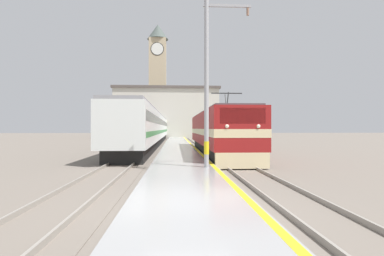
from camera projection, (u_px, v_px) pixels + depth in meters
name	position (u px, v px, depth m)	size (l,w,h in m)	color
ground_plane	(178.00, 145.00, 37.72)	(200.00, 200.00, 0.00)	#70665B
platform	(179.00, 146.00, 32.73)	(3.19, 140.00, 0.32)	#999999
rail_track_near	(206.00, 147.00, 32.90)	(2.83, 140.00, 0.16)	#70665B
rail_track_far	(147.00, 147.00, 32.54)	(2.83, 140.00, 0.16)	#70665B
locomotive_train	(217.00, 132.00, 24.24)	(2.92, 18.79, 4.45)	black
passenger_train	(152.00, 128.00, 39.70)	(2.92, 47.25, 3.91)	black
catenary_mast	(208.00, 77.00, 13.83)	(2.24, 0.23, 8.30)	#9E9EA3
clock_tower	(158.00, 77.00, 74.91)	(5.20, 5.20, 28.15)	tan
station_building	(167.00, 113.00, 63.05)	(22.00, 6.91, 10.72)	beige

